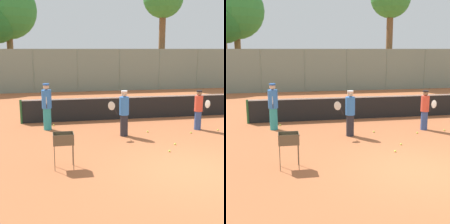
{
  "view_description": "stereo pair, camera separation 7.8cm",
  "coord_description": "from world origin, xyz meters",
  "views": [
    {
      "loc": [
        -3.74,
        -7.43,
        3.26
      ],
      "look_at": [
        -1.57,
        3.52,
        1.0
      ],
      "focal_mm": 50.0,
      "sensor_mm": 36.0,
      "label": 1
    },
    {
      "loc": [
        -3.66,
        -7.44,
        3.26
      ],
      "look_at": [
        -1.57,
        3.52,
        1.0
      ],
      "focal_mm": 50.0,
      "sensor_mm": 36.0,
      "label": 2
    }
  ],
  "objects": [
    {
      "name": "tennis_ball_1",
      "position": [
        0.42,
        2.31,
        0.03
      ],
      "size": [
        0.07,
        0.07,
        0.07
      ],
      "primitive_type": "sphere",
      "color": "#D1E54C",
      "rests_on": "ground_plane"
    },
    {
      "name": "tennis_ball_2",
      "position": [
        -3.67,
        5.89,
        0.03
      ],
      "size": [
        0.07,
        0.07,
        0.07
      ],
      "primitive_type": "sphere",
      "color": "#D1E54C",
      "rests_on": "ground_plane"
    },
    {
      "name": "tennis_ball_4",
      "position": [
        -3.64,
        3.8,
        0.03
      ],
      "size": [
        0.07,
        0.07,
        0.07
      ],
      "primitive_type": "sphere",
      "color": "#D1E54C",
      "rests_on": "ground_plane"
    },
    {
      "name": "tennis_ball_5",
      "position": [
        2.88,
        3.77,
        0.03
      ],
      "size": [
        0.07,
        0.07,
        0.07
      ],
      "primitive_type": "sphere",
      "color": "#D1E54C",
      "rests_on": "ground_plane"
    },
    {
      "name": "tree_0",
      "position": [
        5.86,
        18.82,
        7.33
      ],
      "size": [
        3.41,
        3.41,
        9.24
      ],
      "color": "brown",
      "rests_on": "ground_plane"
    },
    {
      "name": "tree_3",
      "position": [
        -7.12,
        21.89,
        6.49
      ],
      "size": [
        4.93,
        4.93,
        9.0
      ],
      "color": "brown",
      "rests_on": "ground_plane"
    },
    {
      "name": "tennis_net",
      "position": [
        0.0,
        6.59,
        0.56
      ],
      "size": [
        10.23,
        0.1,
        1.07
      ],
      "color": "#26592D",
      "rests_on": "ground_plane"
    },
    {
      "name": "player_white_outfit",
      "position": [
        -3.92,
        5.29,
        0.98
      ],
      "size": [
        0.39,
        0.96,
        1.9
      ],
      "rotation": [
        0.0,
        0.0,
        4.71
      ],
      "color": "teal",
      "rests_on": "ground_plane"
    },
    {
      "name": "back_fence",
      "position": [
        0.0,
        16.74,
        1.63
      ],
      "size": [
        29.82,
        0.08,
        3.27
      ],
      "color": "gray",
      "rests_on": "ground_plane"
    },
    {
      "name": "tennis_ball_8",
      "position": [
        -0.01,
        4.06,
        0.03
      ],
      "size": [
        0.07,
        0.07,
        0.07
      ],
      "primitive_type": "sphere",
      "color": "#D1E54C",
      "rests_on": "ground_plane"
    },
    {
      "name": "tennis_ball_0",
      "position": [
        -0.05,
        1.63,
        0.03
      ],
      "size": [
        0.07,
        0.07,
        0.07
      ],
      "primitive_type": "sphere",
      "color": "#D1E54C",
      "rests_on": "ground_plane"
    },
    {
      "name": "tennis_ball_6",
      "position": [
        3.21,
        6.29,
        0.03
      ],
      "size": [
        0.07,
        0.07,
        0.07
      ],
      "primitive_type": "sphere",
      "color": "#D1E54C",
      "rests_on": "ground_plane"
    },
    {
      "name": "ball_cart",
      "position": [
        -3.46,
        0.89,
        0.77
      ],
      "size": [
        0.56,
        0.41,
        1.01
      ],
      "color": "brown",
      "rests_on": "ground_plane"
    },
    {
      "name": "ground_plane",
      "position": [
        0.0,
        0.0,
        0.0
      ],
      "size": [
        80.0,
        80.0,
        0.0
      ],
      "primitive_type": "plane",
      "color": "#B26038"
    },
    {
      "name": "tennis_ball_3",
      "position": [
        1.61,
        3.59,
        0.03
      ],
      "size": [
        0.07,
        0.07,
        0.07
      ],
      "primitive_type": "sphere",
      "color": "#D1E54C",
      "rests_on": "ground_plane"
    },
    {
      "name": "player_yellow_shirt",
      "position": [
        2.15,
        4.12,
        0.84
      ],
      "size": [
        0.35,
        0.87,
        1.62
      ],
      "rotation": [
        0.0,
        0.0,
        4.94
      ],
      "color": "#334C8C",
      "rests_on": "ground_plane"
    },
    {
      "name": "parked_car",
      "position": [
        8.65,
        20.61,
        0.66
      ],
      "size": [
        4.2,
        1.7,
        1.6
      ],
      "color": "white",
      "rests_on": "ground_plane"
    },
    {
      "name": "player_red_cap",
      "position": [
        -1.06,
        3.78,
        0.9
      ],
      "size": [
        0.89,
        0.41,
        1.74
      ],
      "rotation": [
        0.0,
        0.0,
        3.44
      ],
      "color": "#26262D",
      "rests_on": "ground_plane"
    }
  ]
}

